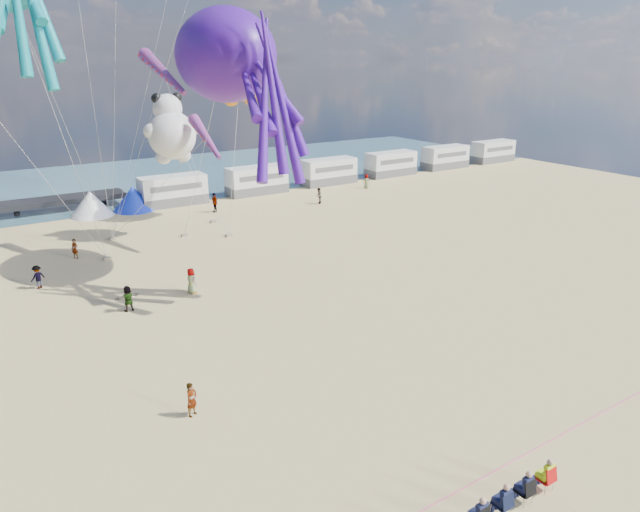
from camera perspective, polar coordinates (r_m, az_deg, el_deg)
The scene contains 30 objects.
ground at distance 24.46m, azimuth 4.23°, elevation -16.20°, with size 120.00×120.00×0.00m, color #DAC17D.
water at distance 73.20m, azimuth -22.74°, elevation 6.53°, with size 120.00×120.00×0.00m, color #3D6574.
motorhome_0 at distance 60.03m, azimuth -14.50°, elevation 6.37°, with size 6.60×2.50×3.00m, color silver.
motorhome_1 at distance 63.57m, azimuth -6.34°, elevation 7.55°, with size 6.60×2.50×3.00m, color silver.
motorhome_2 at distance 68.25m, azimuth 0.87°, elevation 8.46°, with size 6.60×2.50×3.00m, color silver.
motorhome_3 at distance 73.87m, azimuth 7.09°, elevation 9.13°, with size 6.60×2.50×3.00m, color silver.
motorhome_4 at distance 80.22m, azimuth 12.40°, elevation 9.63°, with size 6.60×2.50×3.00m, color silver.
motorhome_5 at distance 87.14m, azimuth 16.91°, elevation 9.98°, with size 6.60×2.50×3.00m, color silver.
tent_white at distance 58.16m, azimuth -21.94°, elevation 4.89°, with size 4.00×4.00×2.40m, color white.
tent_blue at distance 59.00m, azimuth -18.15°, elevation 5.51°, with size 4.00×4.00×2.40m, color #1933CC.
spectator_row at distance 20.90m, azimuth 17.74°, elevation -22.12°, with size 6.10×0.90×1.30m, color black, non-canonical shape.
rope_line at distance 21.57m, azimuth 12.87°, elevation -22.30°, with size 0.03×0.03×34.00m, color #F2338C.
standing_person at distance 24.94m, azimuth -12.71°, elevation -13.81°, with size 0.56×0.36×1.52m, color tan.
beachgoer_0 at distance 37.00m, azimuth -12.75°, elevation -2.43°, with size 0.61×0.40×1.66m, color #7F6659.
beachgoer_1 at distance 58.71m, azimuth -0.14°, elevation 6.03°, with size 0.81×0.52×1.65m, color #7F6659.
beachgoer_2 at distance 41.15m, azimuth -26.40°, elevation -1.89°, with size 0.76×0.59×1.56m, color #7F6659.
beachgoer_3 at distance 56.41m, azimuth -10.51°, elevation 5.28°, with size 1.22×0.70×1.88m, color #7F6659.
beachgoer_4 at distance 35.46m, azimuth -18.65°, elevation -4.04°, with size 0.92×0.38×1.57m, color #7F6659.
beachgoer_5 at distance 46.15m, azimuth -23.32°, elevation 0.67°, with size 1.40×0.45×1.51m, color #7F6659.
beachgoer_6 at distance 66.20m, azimuth 4.67°, elevation 7.45°, with size 0.59×0.39×1.61m, color #7F6659.
sandbag_a at distance 45.11m, azimuth -20.49°, elevation -0.24°, with size 0.50×0.35×0.22m, color gray.
sandbag_b at distance 49.21m, azimuth -13.41°, elevation 2.04°, with size 0.50×0.35×0.22m, color gray.
sandbag_c at distance 48.44m, azimuth -9.12°, elevation 2.05°, with size 0.50×0.35×0.22m, color gray.
sandbag_d at distance 52.85m, azimuth -10.64°, elevation 3.41°, with size 0.50×0.35×0.22m, color gray.
sandbag_e at distance 49.99m, azimuth -20.03°, elevation 1.65°, with size 0.50×0.35×0.22m, color gray.
kite_octopus_purple at distance 38.76m, azimuth -9.51°, elevation 19.19°, with size 4.69×10.93×12.49m, color #411190, non-canonical shape.
kite_panda at distance 47.73m, azimuth -14.59°, elevation 11.60°, with size 4.59×4.32×6.48m, color silver, non-canonical shape.
kite_teddy_orange at distance 52.56m, azimuth -7.99°, elevation 17.48°, with size 5.37×5.06×7.58m, color orange, non-canonical shape.
windsock_mid at distance 42.82m, azimuth -15.37°, elevation 17.22°, with size 1.00×5.86×5.86m, color red, non-canonical shape.
windsock_right at distance 44.45m, azimuth -11.34°, elevation 11.53°, with size 0.90×5.10×5.10m, color red, non-canonical shape.
Camera 1 is at (-12.25, -15.78, 14.12)m, focal length 32.00 mm.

